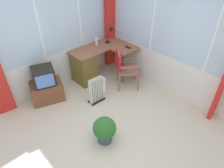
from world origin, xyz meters
name	(u,v)px	position (x,y,z in m)	size (l,w,h in m)	color
ground	(107,136)	(0.00, 0.00, -0.03)	(4.81, 4.83, 0.06)	beige
north_window_panel	(39,31)	(0.00, 1.94, 1.38)	(3.81, 0.07, 2.76)	silver
east_window_panel	(180,33)	(1.93, 0.00, 1.38)	(0.07, 3.83, 2.76)	silver
curtain_corner	(111,15)	(1.80, 1.81, 1.33)	(0.33, 0.07, 2.66)	red
desk	(87,65)	(0.81, 1.59, 0.42)	(1.39, 0.99, 0.77)	#8E583E
desk_lamp	(111,32)	(1.59, 1.58, 1.03)	(0.23, 0.19, 0.39)	black
tv_remote	(128,47)	(1.66, 1.09, 0.78)	(0.04, 0.15, 0.02)	black
spray_bottle	(96,41)	(1.24, 1.72, 0.87)	(0.06, 0.06, 0.22)	silver
wooden_armchair	(123,65)	(1.27, 0.86, 0.57)	(0.68, 0.68, 0.89)	#8D5B4D
tv_on_stand	(46,86)	(-0.26, 1.61, 0.35)	(0.75, 0.63, 0.79)	brown
space_heater	(97,89)	(0.49, 0.84, 0.29)	(0.40, 0.19, 0.58)	silver
potted_plant	(105,130)	(-0.11, -0.05, 0.27)	(0.39, 0.39, 0.50)	#3C4B58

